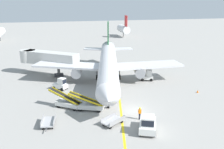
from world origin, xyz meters
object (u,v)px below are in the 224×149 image
Objects in this scene: baggage_tug_by_cargo_door at (61,84)px; belt_loader_forward_hold at (68,102)px; jet_bridge at (45,58)px; baggage_cart_empty_trailing at (48,122)px; airliner at (108,64)px; belt_loader_aft_hold at (89,105)px; ground_crew_marshaller at (140,113)px; baggage_cart_loaded at (113,121)px; baggage_tug_near_wing at (147,76)px; safety_cone_nose_left at (105,79)px; pushback_tug at (148,124)px; safety_cone_nose_right at (198,91)px.

belt_loader_forward_hold reaches higher than baggage_tug_by_cargo_door.
baggage_cart_empty_trailing is (0.41, -22.93, -3.07)m from jet_bridge.
airliner is 13.21m from belt_loader_aft_hold.
ground_crew_marshaller is at bearing -56.17° from baggage_tug_by_cargo_door.
baggage_cart_empty_trailing is 2.25× the size of ground_crew_marshaller.
baggage_tug_by_cargo_door reaches higher than baggage_cart_loaded.
belt_loader_forward_hold is 10.68m from ground_crew_marshaller.
baggage_tug_near_wing is at bearing -24.77° from jet_bridge.
ground_crew_marshaller is (9.43, -14.06, -0.02)m from baggage_tug_by_cargo_door.
belt_loader_aft_hold reaches higher than ground_crew_marshaller.
baggage_cart_empty_trailing is at bearing -123.35° from safety_cone_nose_left.
jet_bridge is at bearing 113.34° from pushback_tug.
safety_cone_nose_left is (10.59, 16.10, -0.25)m from baggage_cart_empty_trailing.
baggage_tug_by_cargo_door is at bearing 118.05° from pushback_tug.
baggage_cart_empty_trailing is 25.15m from safety_cone_nose_right.
baggage_tug_near_wing is at bearing -13.55° from safety_cone_nose_left.
pushback_tug is 1.06× the size of baggage_cart_empty_trailing.
belt_loader_forward_hold reaches higher than safety_cone_nose_right.
pushback_tug reaches higher than baggage_cart_loaded.
baggage_tug_near_wing is at bearing 56.00° from baggage_cart_loaded.
safety_cone_nose_left is (2.73, 17.76, -0.25)m from baggage_cart_loaded.
jet_bridge is 20.72m from belt_loader_aft_hold.
ground_crew_marshaller is at bearing -63.53° from jet_bridge.
jet_bridge is 26.78× the size of safety_cone_nose_right.
ground_crew_marshaller is (5.91, -4.46, 0.13)m from belt_loader_aft_hold.
baggage_cart_empty_trailing is at bearing -149.67° from belt_loader_aft_hold.
ground_crew_marshaller is (11.99, -24.07, -2.63)m from jet_bridge.
baggage_tug_by_cargo_door is 23.33m from safety_cone_nose_right.
safety_cone_nose_right is at bearing 29.07° from ground_crew_marshaller.
jet_bridge reaches higher than safety_cone_nose_right.
baggage_cart_empty_trailing is (-5.66, -3.31, -0.31)m from belt_loader_aft_hold.
safety_cone_nose_right is at bearing 38.70° from pushback_tug.
baggage_cart_loaded reaches higher than safety_cone_nose_left.
baggage_tug_near_wing is at bearing 30.46° from belt_loader_forward_hold.
ground_crew_marshaller is at bearing -34.43° from belt_loader_forward_hold.
baggage_cart_loaded is at bearing -11.95° from baggage_cart_empty_trailing.
belt_loader_aft_hold is (-5.74, 7.75, -0.22)m from pushback_tug.
belt_loader_forward_hold is at bearing -129.11° from airliner.
baggage_cart_loaded is (5.10, -6.56, -0.31)m from belt_loader_forward_hold.
jet_bridge is 30.24m from safety_cone_nose_right.
belt_loader_aft_hold reaches higher than safety_cone_nose_left.
jet_bridge is (-11.46, 7.84, 0.12)m from airliner.
belt_loader_forward_hold is 1.33× the size of baggage_cart_loaded.
belt_loader_forward_hold is 10.77× the size of safety_cone_nose_left.
jet_bridge is at bearing 116.47° from ground_crew_marshaller.
belt_loader_aft_hold is at bearing -69.92° from baggage_tug_by_cargo_door.
ground_crew_marshaller is at bearing -150.93° from safety_cone_nose_right.
baggage_cart_loaded is at bearing -68.61° from baggage_tug_by_cargo_door.
belt_loader_aft_hold is at bearing 142.99° from ground_crew_marshaller.
jet_bridge is at bearing 148.16° from safety_cone_nose_left.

